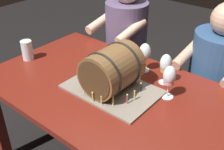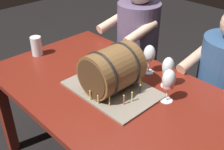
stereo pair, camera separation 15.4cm
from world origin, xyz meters
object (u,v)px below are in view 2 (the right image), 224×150
barrel_cake (112,71)px  person_seated_left (137,54)px  wine_glass_rose (169,81)px  beer_pint (37,46)px  wine_glass_amber (168,68)px  dining_table (108,100)px  wine_glass_empty (149,54)px  person_seated_right (221,93)px

barrel_cake → person_seated_left: person_seated_left is taller
wine_glass_rose → beer_pint: bearing=-167.3°
person_seated_left → wine_glass_amber: bearing=-35.9°
dining_table → wine_glass_empty: (0.06, 0.29, 0.23)m
barrel_cake → wine_glass_empty: size_ratio=2.78×
person_seated_left → person_seated_right: 0.78m
person_seated_right → wine_glass_amber: bearing=-109.2°
wine_glass_rose → person_seated_right: bearing=83.2°
wine_glass_amber → person_seated_right: person_seated_right is taller
wine_glass_amber → wine_glass_rose: bearing=-52.4°
dining_table → barrel_cake: size_ratio=2.82×
beer_pint → dining_table: bearing=7.5°
wine_glass_rose → person_seated_left: bearing=141.5°
dining_table → wine_glass_empty: 0.38m
wine_glass_empty → person_seated_right: 0.61m
dining_table → wine_glass_rose: 0.42m
dining_table → wine_glass_empty: size_ratio=7.83×
barrel_cake → wine_glass_rose: bearing=26.9°
dining_table → wine_glass_rose: bearing=22.2°
dining_table → person_seated_left: person_seated_left is taller
dining_table → beer_pint: 0.67m
barrel_cake → wine_glass_amber: size_ratio=2.77×
wine_glass_rose → wine_glass_empty: bearing=148.4°
wine_glass_empty → dining_table: bearing=-101.2°
dining_table → wine_glass_amber: (0.23, 0.25, 0.22)m
wine_glass_empty → person_seated_right: (0.33, 0.40, -0.32)m
person_seated_right → barrel_cake: bearing=-116.1°
barrel_cake → person_seated_left: (-0.43, 0.70, -0.31)m
dining_table → person_seated_right: bearing=60.8°
person_seated_left → person_seated_right: size_ratio=1.03×
dining_table → wine_glass_amber: bearing=46.7°
wine_glass_empty → person_seated_right: bearing=50.6°
dining_table → wine_glass_rose: size_ratio=7.54×
wine_glass_amber → person_seated_right: (0.16, 0.45, -0.31)m
wine_glass_amber → dining_table: bearing=-133.3°
beer_pint → wine_glass_rose: bearing=12.7°
barrel_cake → person_seated_right: 0.84m
person_seated_left → beer_pint: bearing=-107.9°
wine_glass_amber → barrel_cake: bearing=-126.4°
dining_table → barrel_cake: barrel_cake is taller
wine_glass_amber → person_seated_left: (-0.62, 0.45, -0.31)m
beer_pint → person_seated_right: person_seated_right is taller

